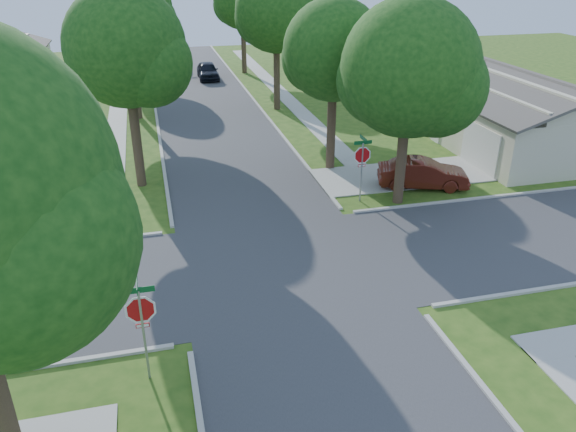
% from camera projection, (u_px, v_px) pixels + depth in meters
% --- Properties ---
extents(ground, '(100.00, 100.00, 0.00)m').
position_uv_depth(ground, '(282.00, 266.00, 19.88)').
color(ground, '#2A4D15').
rests_on(ground, ground).
extents(road_ns, '(7.00, 100.00, 0.02)m').
position_uv_depth(road_ns, '(282.00, 266.00, 19.87)').
color(road_ns, '#333335').
rests_on(road_ns, ground).
extents(sidewalk_ne, '(1.20, 40.00, 0.04)m').
position_uv_depth(sidewalk_ne, '(280.00, 92.00, 43.95)').
color(sidewalk_ne, '#9E9B91').
rests_on(sidewalk_ne, ground).
extents(sidewalk_nw, '(1.20, 40.00, 0.04)m').
position_uv_depth(sidewalk_nw, '(119.00, 101.00, 41.27)').
color(sidewalk_nw, '#9E9B91').
rests_on(sidewalk_nw, ground).
extents(driveway, '(8.80, 3.60, 0.05)m').
position_uv_depth(driveway, '(403.00, 175.00, 27.81)').
color(driveway, '#9E9B91').
rests_on(driveway, ground).
extents(stop_sign_sw, '(1.05, 0.80, 2.98)m').
position_uv_depth(stop_sign_sw, '(141.00, 314.00, 13.86)').
color(stop_sign_sw, gray).
rests_on(stop_sign_sw, ground).
extents(stop_sign_ne, '(1.05, 0.80, 2.98)m').
position_uv_depth(stop_sign_ne, '(362.00, 158.00, 24.14)').
color(stop_sign_ne, gray).
rests_on(stop_sign_ne, ground).
extents(tree_e_near, '(4.97, 4.80, 8.28)m').
position_uv_depth(tree_e_near, '(335.00, 55.00, 26.36)').
color(tree_e_near, '#38281C').
rests_on(tree_e_near, ground).
extents(tree_e_mid, '(5.59, 5.40, 9.21)m').
position_uv_depth(tree_e_mid, '(277.00, 15.00, 36.59)').
color(tree_e_mid, '#38281C').
rests_on(tree_e_mid, ground).
extents(tree_e_far, '(5.17, 5.00, 8.72)m').
position_uv_depth(tree_e_far, '(243.00, 2.00, 48.08)').
color(tree_e_far, '#38281C').
rests_on(tree_e_far, ground).
extents(tree_w_near, '(5.38, 5.20, 8.97)m').
position_uv_depth(tree_w_near, '(127.00, 53.00, 24.09)').
color(tree_w_near, '#38281C').
rests_on(tree_w_near, ground).
extents(tree_w_mid, '(5.80, 5.60, 9.56)m').
position_uv_depth(tree_w_mid, '(128.00, 15.00, 34.43)').
color(tree_w_mid, '#38281C').
rests_on(tree_w_mid, ground).
extents(tree_w_far, '(4.76, 4.60, 8.04)m').
position_uv_depth(tree_w_far, '(131.00, 11.00, 46.23)').
color(tree_w_far, '#38281C').
rests_on(tree_w_far, ground).
extents(tree_ne_corner, '(5.80, 5.60, 8.66)m').
position_uv_depth(tree_ne_corner, '(410.00, 75.00, 22.53)').
color(tree_ne_corner, '#38281C').
rests_on(tree_ne_corner, ground).
extents(house_ne_near, '(8.42, 13.60, 4.23)m').
position_uv_depth(house_ne_near, '(506.00, 114.00, 32.35)').
color(house_ne_near, beige).
rests_on(house_ne_near, ground).
extents(house_ne_far, '(8.42, 13.60, 4.23)m').
position_uv_depth(house_ne_far, '(384.00, 60.00, 48.09)').
color(house_ne_far, beige).
rests_on(house_ne_far, ground).
extents(car_driveway, '(4.38, 2.65, 1.36)m').
position_uv_depth(car_driveway, '(423.00, 174.00, 26.17)').
color(car_driveway, '#541A11').
rests_on(car_driveway, ground).
extents(car_curb_east, '(1.73, 4.17, 1.41)m').
position_uv_depth(car_curb_east, '(208.00, 71.00, 47.99)').
color(car_curb_east, black).
rests_on(car_curb_east, ground).
extents(car_curb_west, '(2.08, 4.99, 1.44)m').
position_uv_depth(car_curb_west, '(175.00, 59.00, 52.71)').
color(car_curb_west, black).
rests_on(car_curb_west, ground).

